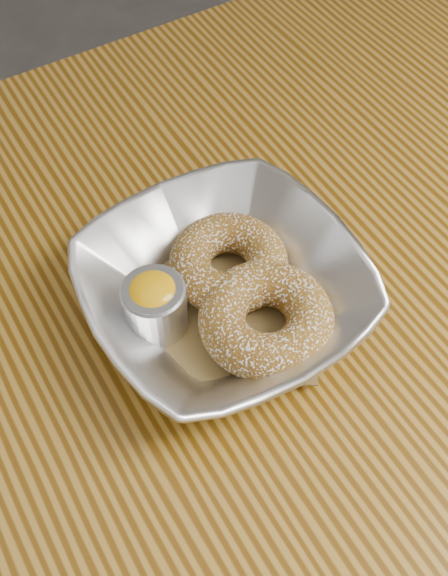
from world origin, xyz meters
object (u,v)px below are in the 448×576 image
donut_front (266,319)px  ramekin (155,304)px  table (144,438)px  donut_back (229,263)px  serving_bowl (224,290)px

donut_front → ramekin: bearing=143.2°
table → donut_back: size_ratio=12.36×
serving_bowl → donut_front: (0.01, -0.04, 0.00)m
table → ramekin: bearing=40.3°
donut_front → ramekin: (-0.07, 0.05, 0.01)m
table → ramekin: ramekin is taller
donut_back → ramekin: (-0.07, -0.01, 0.01)m
serving_bowl → donut_front: 0.04m
serving_bowl → donut_back: size_ratio=2.24×
donut_front → ramekin: ramekin is taller
donut_back → donut_front: (-0.00, -0.06, 0.00)m
donut_back → serving_bowl: bearing=-128.8°
donut_front → table: bearing=171.6°
serving_bowl → ramekin: ramekin is taller
donut_front → serving_bowl: bearing=107.8°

